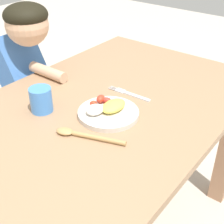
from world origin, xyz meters
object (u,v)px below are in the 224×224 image
(spoon, at_px, (82,135))
(person, at_px, (25,92))
(fork, at_px, (130,94))
(plate, at_px, (108,111))
(drinking_cup, at_px, (41,100))

(spoon, distance_m, person, 0.63)
(fork, relative_size, person, 0.18)
(person, bearing_deg, plate, 81.96)
(spoon, relative_size, drinking_cup, 2.55)
(fork, bearing_deg, person, 7.38)
(spoon, height_order, person, person)
(fork, bearing_deg, spoon, 95.53)
(drinking_cup, bearing_deg, spoon, -97.85)
(plate, relative_size, spoon, 0.93)
(fork, xyz_separation_m, spoon, (-0.31, -0.04, 0.00))
(fork, distance_m, spoon, 0.31)
(plate, height_order, spoon, plate)
(fork, height_order, spoon, spoon)
(person, bearing_deg, spoon, 68.62)
(drinking_cup, height_order, person, person)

